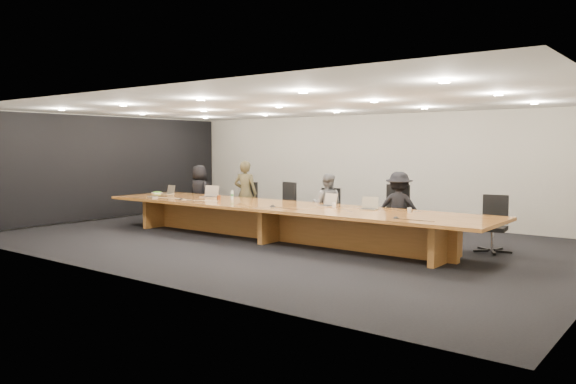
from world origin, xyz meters
The scene contains 28 objects.
ground centered at (0.00, 0.00, 0.00)m, with size 12.00×12.00×0.00m, color black.
back_wall centered at (0.00, 4.00, 1.40)m, with size 12.00×0.02×2.80m, color silver.
left_wall_panel centered at (-5.94, 0.00, 1.37)m, with size 0.08×7.84×2.74m, color black.
conference_table centered at (0.00, 0.00, 0.52)m, with size 9.00×1.80×0.75m.
chair_far_left centered at (-3.78, 1.17, 0.50)m, with size 0.51×0.51×1.00m, color black, non-canonical shape.
chair_left centered at (-2.12, 1.30, 0.55)m, with size 0.56×0.56×1.09m, color black, non-canonical shape.
chair_mid_left centered at (-0.92, 1.25, 0.57)m, with size 0.58×0.58×1.15m, color black, non-canonical shape.
chair_mid_right centered at (0.37, 1.27, 0.53)m, with size 0.54×0.54×1.05m, color black, non-canonical shape.
chair_right centered at (1.96, 1.27, 0.60)m, with size 0.61×0.61×1.20m, color black, non-canonical shape.
chair_far_right centered at (3.96, 1.33, 0.54)m, with size 0.55×0.55×1.09m, color black, non-canonical shape.
person_a centered at (-3.64, 1.21, 0.74)m, with size 0.72×0.47×1.47m, color black.
person_b centered at (-2.04, 1.23, 0.81)m, with size 0.59×0.39×1.62m, color #3D3721.
person_c centered at (0.42, 1.17, 0.69)m, with size 0.67×0.52×1.37m, color slate.
person_d centered at (2.12, 1.21, 0.73)m, with size 0.94×0.54×1.45m, color black.
laptop_a centered at (-3.97, 0.41, 0.87)m, with size 0.29×0.21×0.23m, color tan, non-canonical shape.
laptop_b centered at (-2.42, 0.35, 0.90)m, with size 0.37×0.27×0.29m, color #BCA890, non-canonical shape.
laptop_d centered at (0.94, 0.35, 0.89)m, with size 0.35×0.25×0.28m, color #C4B096, non-canonical shape.
laptop_e centered at (1.91, 0.34, 0.88)m, with size 0.32×0.23×0.25m, color tan, non-canonical shape.
water_bottle centered at (-1.62, 0.30, 0.85)m, with size 0.06×0.06×0.20m, color silver.
amber_mug centered at (-1.82, 0.07, 0.80)m, with size 0.08×0.08×0.10m, color brown.
paper_cup_near centered at (1.20, 0.23, 0.80)m, with size 0.08×0.08×0.10m, color white.
paper_cup_far centered at (2.77, 0.32, 0.80)m, with size 0.08×0.08×0.09m, color silver.
notepad centered at (-4.35, 0.39, 0.76)m, with size 0.28×0.22×0.02m, color white.
lime_gadget centered at (-4.33, 0.37, 0.78)m, with size 0.18×0.10×0.03m, color #6DD037.
av_box centered at (-3.42, -0.53, 0.77)m, with size 0.22×0.17×0.03m, color #A1A1A5.
mic_left centered at (-2.56, -0.40, 0.76)m, with size 0.10×0.10×0.03m, color black.
mic_center centered at (0.13, -0.38, 0.77)m, with size 0.14×0.14×0.03m, color black.
mic_right centered at (2.92, -0.52, 0.76)m, with size 0.11×0.11×0.03m, color black.
Camera 1 is at (7.18, -9.09, 1.95)m, focal length 35.00 mm.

